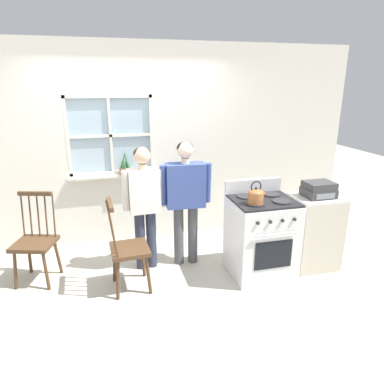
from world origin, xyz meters
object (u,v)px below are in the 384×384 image
chair_by_window (128,249)px  stereo (319,190)px  side_counter (313,231)px  person_elderly_left (144,198)px  potted_plant (125,167)px  person_teen_center (186,192)px  kettle (256,195)px  stove (261,236)px  chair_near_wall (35,243)px

chair_by_window → stereo: size_ratio=3.00×
chair_by_window → side_counter: bearing=-94.5°
person_elderly_left → side_counter: person_elderly_left is taller
stereo → potted_plant: bearing=148.8°
person_elderly_left → person_teen_center: person_teen_center is taller
person_teen_center → stereo: size_ratio=4.51×
person_elderly_left → potted_plant: person_elderly_left is taller
person_elderly_left → potted_plant: (-0.15, 0.82, 0.19)m
potted_plant → side_counter: potted_plant is taller
person_teen_center → potted_plant: person_teen_center is taller
kettle → stove: bearing=39.9°
stereo → person_teen_center: bearing=162.8°
person_elderly_left → stove: size_ratio=1.38×
person_teen_center → kettle: 0.87m
person_elderly_left → person_teen_center: (0.49, -0.01, 0.04)m
chair_by_window → kettle: (1.37, -0.18, 0.56)m
chair_by_window → kettle: size_ratio=4.14×
chair_near_wall → side_counter: size_ratio=1.14×
chair_near_wall → stereo: bearing=7.7°
stove → potted_plant: potted_plant is taller
person_teen_center → kettle: bearing=-39.4°
chair_near_wall → kettle: (2.36, -0.60, 0.56)m
chair_near_wall → stereo: stereo is taller
person_elderly_left → potted_plant: size_ratio=4.39×
kettle → side_counter: (0.85, 0.15, -0.57)m
kettle → stereo: 0.86m
person_teen_center → stereo: (1.48, -0.46, 0.06)m
stove → kettle: bearing=-140.1°
chair_near_wall → chair_by_window: bearing=-6.7°
kettle → stereo: (0.85, 0.13, -0.04)m
stove → side_counter: bearing=1.2°
chair_by_window → side_counter: chair_by_window is taller
potted_plant → person_elderly_left: bearing=-79.4°
stove → stereo: 0.86m
chair_near_wall → potted_plant: 1.48m
chair_by_window → potted_plant: (0.09, 1.23, 0.61)m
stereo → chair_by_window: bearing=178.5°
chair_by_window → stove: 1.53m
person_elderly_left → kettle: 1.28m
side_counter → chair_by_window: bearing=179.0°
person_teen_center → stove: (0.79, -0.45, -0.45)m
chair_by_window → potted_plant: 1.38m
kettle → side_counter: bearing=9.7°
chair_near_wall → stove: bearing=5.5°
person_elderly_left → chair_by_window: bearing=-123.9°
person_teen_center → kettle: person_teen_center is taller
chair_by_window → potted_plant: potted_plant is taller
stove → stereo: size_ratio=3.19×
person_elderly_left → stereo: bearing=-16.9°
person_elderly_left → person_teen_center: bearing=-4.8°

